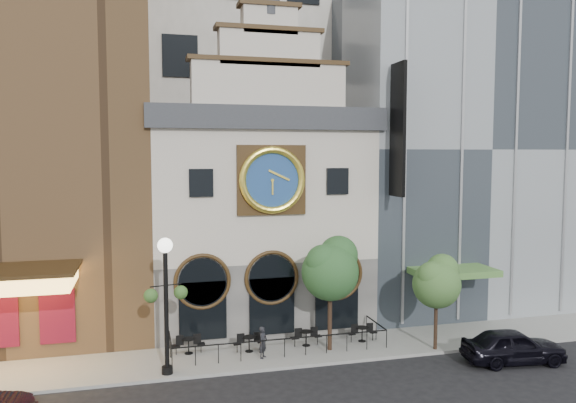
{
  "coord_description": "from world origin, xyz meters",
  "views": [
    {
      "loc": [
        -6.45,
        -24.21,
        9.83
      ],
      "look_at": [
        1.42,
        6.0,
        7.24
      ],
      "focal_mm": 35.0,
      "sensor_mm": 36.0,
      "label": 1
    }
  ],
  "objects_px": {
    "bistro_1": "(249,342)",
    "lamppost": "(166,290)",
    "bistro_2": "(306,337)",
    "tree_right": "(437,280)",
    "car_right": "(513,346)",
    "bistro_3": "(362,333)",
    "pedestrian": "(263,342)",
    "bistro_0": "(189,344)",
    "tree_left": "(331,267)"
  },
  "relations": [
    {
      "from": "bistro_1",
      "to": "lamppost",
      "type": "distance_m",
      "value": 5.53
    },
    {
      "from": "bistro_2",
      "to": "tree_right",
      "type": "bearing_deg",
      "value": -18.55
    },
    {
      "from": "car_right",
      "to": "bistro_3",
      "type": "bearing_deg",
      "value": 61.52
    },
    {
      "from": "pedestrian",
      "to": "lamppost",
      "type": "distance_m",
      "value": 5.5
    },
    {
      "from": "bistro_0",
      "to": "bistro_3",
      "type": "height_order",
      "value": "same"
    },
    {
      "from": "bistro_2",
      "to": "bistro_3",
      "type": "distance_m",
      "value": 3.01
    },
    {
      "from": "bistro_0",
      "to": "tree_left",
      "type": "relative_size",
      "value": 0.28
    },
    {
      "from": "bistro_0",
      "to": "tree_right",
      "type": "relative_size",
      "value": 0.33
    },
    {
      "from": "bistro_3",
      "to": "lamppost",
      "type": "relative_size",
      "value": 0.26
    },
    {
      "from": "tree_left",
      "to": "bistro_2",
      "type": "bearing_deg",
      "value": 141.94
    },
    {
      "from": "bistro_1",
      "to": "tree_left",
      "type": "relative_size",
      "value": 0.28
    },
    {
      "from": "pedestrian",
      "to": "tree_left",
      "type": "distance_m",
      "value": 4.89
    },
    {
      "from": "bistro_0",
      "to": "pedestrian",
      "type": "bearing_deg",
      "value": -23.04
    },
    {
      "from": "bistro_0",
      "to": "lamppost",
      "type": "bearing_deg",
      "value": -115.93
    },
    {
      "from": "tree_left",
      "to": "bistro_1",
      "type": "bearing_deg",
      "value": 170.26
    },
    {
      "from": "bistro_0",
      "to": "bistro_3",
      "type": "distance_m",
      "value": 8.9
    },
    {
      "from": "bistro_1",
      "to": "bistro_2",
      "type": "height_order",
      "value": "same"
    },
    {
      "from": "bistro_2",
      "to": "pedestrian",
      "type": "relative_size",
      "value": 1.04
    },
    {
      "from": "bistro_2",
      "to": "car_right",
      "type": "height_order",
      "value": "car_right"
    },
    {
      "from": "bistro_1",
      "to": "bistro_2",
      "type": "distance_m",
      "value": 2.97
    },
    {
      "from": "bistro_0",
      "to": "tree_right",
      "type": "xyz_separation_m",
      "value": [
        12.04,
        -2.41,
        3.02
      ]
    },
    {
      "from": "bistro_3",
      "to": "tree_left",
      "type": "bearing_deg",
      "value": -160.42
    },
    {
      "from": "bistro_1",
      "to": "bistro_3",
      "type": "relative_size",
      "value": 1.0
    },
    {
      "from": "pedestrian",
      "to": "car_right",
      "type": "bearing_deg",
      "value": -68.35
    },
    {
      "from": "bistro_3",
      "to": "bistro_0",
      "type": "bearing_deg",
      "value": 177.16
    },
    {
      "from": "bistro_1",
      "to": "bistro_3",
      "type": "xyz_separation_m",
      "value": [
        5.98,
        0.02,
        0.0
      ]
    },
    {
      "from": "lamppost",
      "to": "tree_left",
      "type": "xyz_separation_m",
      "value": [
        8.03,
        1.16,
        0.39
      ]
    },
    {
      "from": "lamppost",
      "to": "bistro_2",
      "type": "bearing_deg",
      "value": 3.32
    },
    {
      "from": "bistro_3",
      "to": "lamppost",
      "type": "xyz_separation_m",
      "value": [
        -10.01,
        -1.86,
        3.3
      ]
    },
    {
      "from": "car_right",
      "to": "tree_right",
      "type": "distance_m",
      "value": 4.58
    },
    {
      "from": "pedestrian",
      "to": "tree_right",
      "type": "bearing_deg",
      "value": -58.79
    },
    {
      "from": "bistro_0",
      "to": "tree_left",
      "type": "xyz_separation_m",
      "value": [
        6.91,
        -1.15,
        3.69
      ]
    },
    {
      "from": "bistro_3",
      "to": "pedestrian",
      "type": "xyz_separation_m",
      "value": [
        -5.48,
        -1.01,
        0.3
      ]
    },
    {
      "from": "bistro_3",
      "to": "tree_right",
      "type": "xyz_separation_m",
      "value": [
        3.15,
        -1.97,
        3.02
      ]
    },
    {
      "from": "bistro_3",
      "to": "pedestrian",
      "type": "relative_size",
      "value": 1.04
    },
    {
      "from": "car_right",
      "to": "pedestrian",
      "type": "relative_size",
      "value": 3.16
    },
    {
      "from": "bistro_3",
      "to": "car_right",
      "type": "relative_size",
      "value": 0.33
    },
    {
      "from": "tree_left",
      "to": "car_right",
      "type": "bearing_deg",
      "value": -24.2
    },
    {
      "from": "bistro_2",
      "to": "bistro_3",
      "type": "xyz_separation_m",
      "value": [
        3.0,
        -0.1,
        0.0
      ]
    },
    {
      "from": "bistro_0",
      "to": "lamppost",
      "type": "relative_size",
      "value": 0.26
    },
    {
      "from": "bistro_0",
      "to": "bistro_1",
      "type": "distance_m",
      "value": 2.95
    },
    {
      "from": "bistro_3",
      "to": "pedestrian",
      "type": "height_order",
      "value": "pedestrian"
    },
    {
      "from": "bistro_0",
      "to": "bistro_3",
      "type": "relative_size",
      "value": 1.0
    },
    {
      "from": "lamppost",
      "to": "tree_right",
      "type": "xyz_separation_m",
      "value": [
        13.16,
        -0.1,
        -0.29
      ]
    },
    {
      "from": "pedestrian",
      "to": "tree_right",
      "type": "xyz_separation_m",
      "value": [
        8.63,
        -0.96,
        2.72
      ]
    },
    {
      "from": "car_right",
      "to": "pedestrian",
      "type": "height_order",
      "value": "pedestrian"
    },
    {
      "from": "bistro_2",
      "to": "car_right",
      "type": "relative_size",
      "value": 0.33
    },
    {
      "from": "bistro_0",
      "to": "bistro_3",
      "type": "xyz_separation_m",
      "value": [
        8.89,
        -0.44,
        0.0
      ]
    },
    {
      "from": "bistro_3",
      "to": "pedestrian",
      "type": "distance_m",
      "value": 5.58
    },
    {
      "from": "lamppost",
      "to": "bistro_0",
      "type": "bearing_deg",
      "value": 51.75
    }
  ]
}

